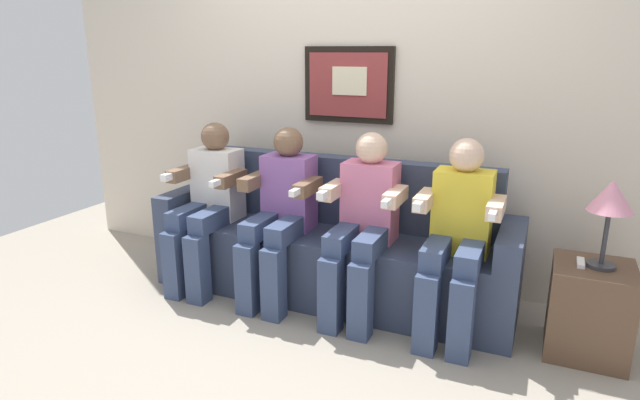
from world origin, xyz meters
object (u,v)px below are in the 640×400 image
object	(u,v)px
couch	(331,250)
person_right_center	(363,220)
person_leftmost	(208,200)
table_lamp	(611,200)
person_rightmost	(458,232)
spare_remote_on_table	(581,263)
person_left_center	(281,209)
side_table_right	(589,310)

from	to	relation	value
couch	person_right_center	distance (m)	0.44
couch	person_leftmost	world-z (taller)	person_leftmost
couch	table_lamp	xyz separation A→B (m)	(1.55, -0.11, 0.55)
person_rightmost	couch	bearing A→B (deg)	168.46
person_right_center	couch	bearing A→B (deg)	148.51
person_right_center	spare_remote_on_table	xyz separation A→B (m)	(1.18, 0.05, -0.10)
couch	person_left_center	world-z (taller)	person_left_center
person_rightmost	person_right_center	bearing A→B (deg)	180.00
person_rightmost	side_table_right	distance (m)	0.79
person_leftmost	person_right_center	world-z (taller)	same
couch	person_leftmost	distance (m)	0.89
person_left_center	person_leftmost	bearing A→B (deg)	-179.95
person_leftmost	spare_remote_on_table	world-z (taller)	person_leftmost
person_leftmost	person_rightmost	bearing A→B (deg)	0.00
couch	person_rightmost	world-z (taller)	person_rightmost
person_leftmost	table_lamp	world-z (taller)	person_leftmost
person_left_center	side_table_right	bearing A→B (deg)	1.94
person_left_center	person_rightmost	bearing A→B (deg)	-0.02
couch	side_table_right	bearing A→B (deg)	-4.02
person_left_center	table_lamp	distance (m)	1.84
couch	table_lamp	size ratio (longest dim) A/B	5.11
person_left_center	side_table_right	world-z (taller)	person_left_center
couch	person_left_center	size ratio (longest dim) A/B	2.12
side_table_right	table_lamp	world-z (taller)	table_lamp
person_left_center	person_right_center	distance (m)	0.55
couch	person_right_center	world-z (taller)	person_right_center
couch	person_leftmost	bearing A→B (deg)	-168.46
couch	person_left_center	distance (m)	0.44
person_rightmost	person_leftmost	bearing A→B (deg)	180.00
side_table_right	table_lamp	distance (m)	0.61
person_right_center	spare_remote_on_table	size ratio (longest dim) A/B	8.54
couch	spare_remote_on_table	size ratio (longest dim) A/B	18.08
side_table_right	spare_remote_on_table	xyz separation A→B (m)	(-0.07, -0.01, 0.26)
person_left_center	person_right_center	xyz separation A→B (m)	(0.55, -0.00, 0.00)
couch	person_right_center	xyz separation A→B (m)	(0.28, -0.17, 0.29)
person_leftmost	spare_remote_on_table	size ratio (longest dim) A/B	8.54
person_right_center	table_lamp	bearing A→B (deg)	2.63
person_left_center	side_table_right	size ratio (longest dim) A/B	2.22
person_rightmost	side_table_right	world-z (taller)	person_rightmost
person_right_center	spare_remote_on_table	bearing A→B (deg)	2.60
spare_remote_on_table	person_rightmost	bearing A→B (deg)	-175.12
table_lamp	person_right_center	bearing A→B (deg)	-177.37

